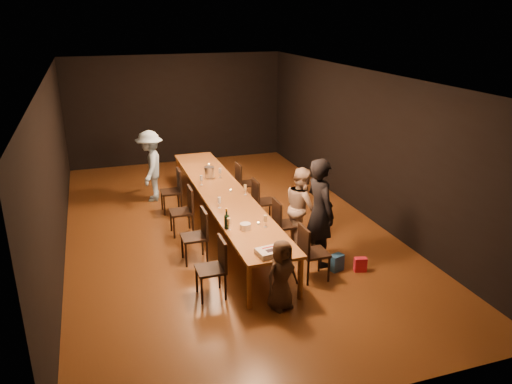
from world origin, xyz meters
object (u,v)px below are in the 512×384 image
object	(u,v)px
chair_left_2	(181,211)
child	(282,275)
chair_right_1	(286,224)
woman_birthday	(320,212)
man_blue	(151,166)
champagne_bottle	(227,218)
chair_right_2	(265,201)
ice_bucket	(209,172)
table	(224,195)
plate_stack	(245,226)
chair_right_3	(247,183)
chair_left_0	(210,269)
chair_right_0	(314,252)
chair_left_3	(171,191)
woman_tan	(302,207)
chair_left_1	(194,236)
birthday_cake	(270,252)

from	to	relation	value
chair_left_2	child	world-z (taller)	child
chair_right_1	woman_birthday	distance (m)	0.91
man_blue	child	distance (m)	5.21
man_blue	champagne_bottle	world-z (taller)	man_blue
chair_right_2	woman_birthday	bearing A→B (deg)	8.85
ice_bucket	table	bearing A→B (deg)	-87.45
chair_right_1	ice_bucket	world-z (taller)	ice_bucket
chair_right_1	plate_stack	distance (m)	1.19
chair_right_3	child	xyz separation A→B (m)	(-0.80, -4.22, 0.07)
chair_left_0	woman_birthday	size ratio (longest dim) A/B	0.50
chair_left_0	ice_bucket	distance (m)	3.52
chair_right_0	woman_birthday	xyz separation A→B (m)	(0.30, 0.47, 0.47)
chair_left_2	ice_bucket	bearing A→B (deg)	-38.91
chair_right_3	chair_left_3	size ratio (longest dim) A/B	1.00
chair_left_3	ice_bucket	size ratio (longest dim) A/B	3.98
chair_right_2	chair_right_3	xyz separation A→B (m)	(0.00, 1.20, 0.00)
chair_left_0	plate_stack	world-z (taller)	chair_left_0
woman_birthday	plate_stack	distance (m)	1.28
table	woman_tan	world-z (taller)	woman_tan
child	champagne_bottle	distance (m)	1.47
chair_left_2	woman_birthday	distance (m)	2.82
woman_birthday	child	world-z (taller)	woman_birthday
ice_bucket	woman_birthday	bearing A→B (deg)	-67.78
chair_left_2	chair_left_1	bearing A→B (deg)	-180.00
chair_right_2	man_blue	world-z (taller)	man_blue
chair_left_3	chair_right_0	bearing A→B (deg)	-154.72
table	chair_left_2	size ratio (longest dim) A/B	6.45
table	chair_right_1	xyz separation A→B (m)	(0.85, -1.20, -0.24)
ice_bucket	chair_right_2	bearing A→B (deg)	-48.12
woman_birthday	champagne_bottle	size ratio (longest dim) A/B	5.39
chair_left_1	ice_bucket	xyz separation A→B (m)	(0.81, 2.20, 0.40)
table	chair_right_3	distance (m)	1.49
ice_bucket	child	bearing A→B (deg)	-88.70
chair_left_1	birthday_cake	bearing A→B (deg)	-153.03
chair_right_2	ice_bucket	xyz separation A→B (m)	(-0.89, 1.00, 0.40)
chair_right_3	champagne_bottle	bearing A→B (deg)	-23.36
woman_birthday	chair_left_0	bearing A→B (deg)	97.82
woman_tan	chair_right_2	bearing A→B (deg)	20.28
chair_right_0	child	distance (m)	1.02
man_blue	ice_bucket	size ratio (longest dim) A/B	6.90
champagne_bottle	ice_bucket	size ratio (longest dim) A/B	1.48
table	birthday_cake	world-z (taller)	birthday_cake
chair_right_0	chair_right_3	bearing A→B (deg)	180.00
chair_left_0	chair_right_0	bearing A→B (deg)	-90.00
woman_tan	man_blue	world-z (taller)	man_blue
chair_right_1	chair_left_1	distance (m)	1.70
plate_stack	child	bearing A→B (deg)	-82.38
chair_right_3	chair_left_2	distance (m)	2.08
chair_left_1	ice_bucket	world-z (taller)	ice_bucket
table	birthday_cake	bearing A→B (deg)	-91.00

